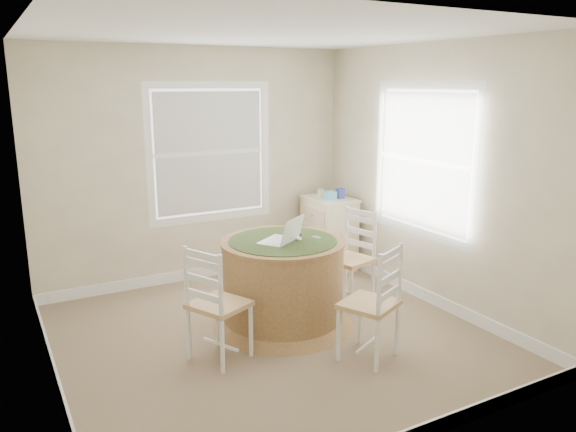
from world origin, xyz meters
TOP-DOWN VIEW (x-y plane):
  - room at (0.17, 0.16)m, footprint 3.64×3.64m
  - round_table at (0.22, 0.20)m, footprint 1.31×1.31m
  - chair_left at (-0.55, -0.15)m, footprint 0.54×0.55m
  - chair_near at (0.51, -0.73)m, footprint 0.55×0.54m
  - chair_right at (1.04, 0.32)m, footprint 0.50×0.51m
  - laptop at (0.19, 0.17)m, footprint 0.47×0.46m
  - mouse at (0.36, 0.16)m, footprint 0.09×0.12m
  - phone at (0.54, 0.13)m, footprint 0.07×0.10m
  - keys at (0.42, 0.27)m, footprint 0.07×0.06m
  - corner_chest at (1.50, 1.39)m, footprint 0.52×0.66m
  - tissue_box at (1.44, 1.29)m, footprint 0.12×0.12m
  - box_yellow at (1.56, 1.47)m, footprint 0.15×0.10m
  - box_blue at (1.61, 1.29)m, footprint 0.08×0.08m
  - cup_cream at (1.46, 1.54)m, footprint 0.07×0.07m

SIDE VIEW (x-z plane):
  - corner_chest at x=1.50m, z-range 0.00..0.87m
  - round_table at x=0.22m, z-range 0.03..0.85m
  - chair_left at x=-0.55m, z-range 0.00..0.95m
  - chair_near at x=0.51m, z-range 0.00..0.95m
  - chair_right at x=1.04m, z-range 0.00..0.95m
  - phone at x=0.54m, z-range 0.81..0.82m
  - keys at x=0.42m, z-range 0.81..0.83m
  - mouse at x=0.36m, z-range 0.81..0.84m
  - laptop at x=0.19m, z-range 0.72..0.97m
  - box_yellow at x=1.56m, z-range 0.87..0.93m
  - cup_cream at x=1.46m, z-range 0.87..0.96m
  - tissue_box at x=1.44m, z-range 0.87..0.97m
  - box_blue at x=1.61m, z-range 0.87..0.99m
  - room at x=0.17m, z-range -0.02..2.62m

